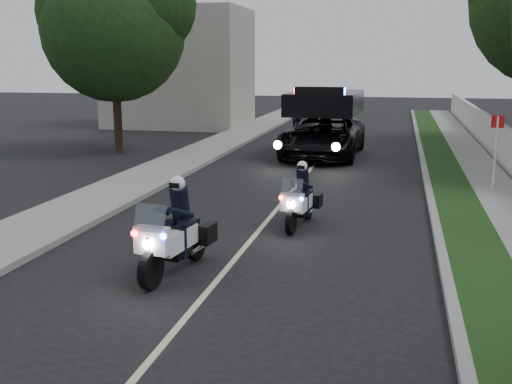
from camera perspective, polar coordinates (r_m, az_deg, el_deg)
ground at (r=11.32m, az=-3.86°, el=-8.43°), size 120.00×120.00×0.00m
curb_right at (r=20.54m, az=15.51°, el=0.70°), size 0.20×60.00×0.15m
grass_verge at (r=20.58m, az=17.46°, el=0.62°), size 1.20×60.00×0.16m
sidewalk_right at (r=20.73m, az=21.04°, el=0.45°), size 1.40×60.00×0.16m
curb_left at (r=21.74m, az=-6.60°, el=1.68°), size 0.20×60.00×0.15m
sidewalk_left at (r=22.13m, az=-9.28°, el=1.79°), size 2.00×60.00×0.16m
building_far at (r=38.45m, az=-7.07°, el=11.27°), size 8.00×6.00×7.00m
lane_marking at (r=20.76m, az=4.14°, el=1.04°), size 0.12×50.00×0.01m
police_moto_left at (r=11.97m, az=-7.37°, el=-7.37°), size 1.04×2.26×1.85m
police_moto_right at (r=15.14m, az=4.07°, el=-3.14°), size 0.85×1.93×1.59m
police_suv at (r=26.21m, az=6.18°, el=3.29°), size 3.18×6.56×3.15m
bicycle at (r=35.14m, az=3.74°, el=5.55°), size 0.76×1.95×1.00m
cyclist at (r=35.14m, az=3.74°, el=5.55°), size 0.61×0.42×1.65m
sign_post at (r=20.25m, az=20.93°, el=-0.03°), size 0.46×0.46×2.43m
tree_left_near at (r=27.93m, az=-12.49°, el=3.61°), size 7.87×7.87×10.11m
tree_left_far at (r=39.43m, az=-5.50°, el=6.23°), size 6.81×6.81×8.71m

